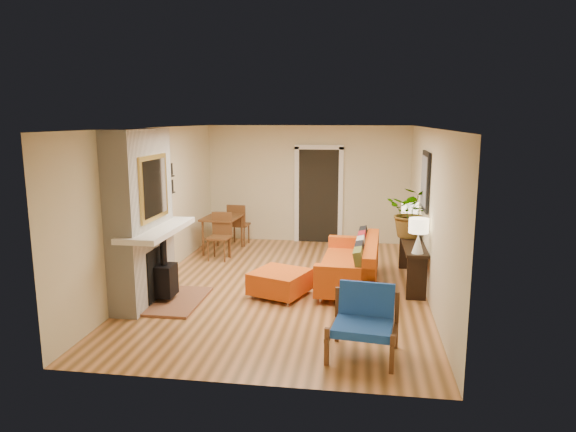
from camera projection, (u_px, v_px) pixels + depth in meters
The scene contains 10 objects.
room_shell at pixel (333, 191), 10.79m from camera, with size 6.50×6.50×6.50m.
fireplace at pixel (143, 221), 7.62m from camera, with size 1.09×1.68×2.60m.
sofa at pixel (354, 264), 8.51m from camera, with size 1.01×2.16×0.84m.
ottoman at pixel (280, 282), 8.04m from camera, with size 1.01×1.01×0.40m.
blue_chair at pixel (364, 317), 6.04m from camera, with size 0.86×0.85×0.81m.
dining_table at pixel (226, 223), 10.67m from camera, with size 0.80×1.72×0.92m.
console_table at pixel (412, 250), 8.59m from camera, with size 0.34×1.85×0.72m.
lamp_near at pixel (418, 232), 7.75m from camera, with size 0.30×0.30×0.54m.
lamp_far at pixel (410, 213), 9.24m from camera, with size 0.30×0.30×0.54m.
houseplant at pixel (412, 212), 8.78m from camera, with size 0.80×0.69×0.88m, color #1E5919.
Camera 1 is at (1.21, -8.09, 2.74)m, focal length 32.00 mm.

